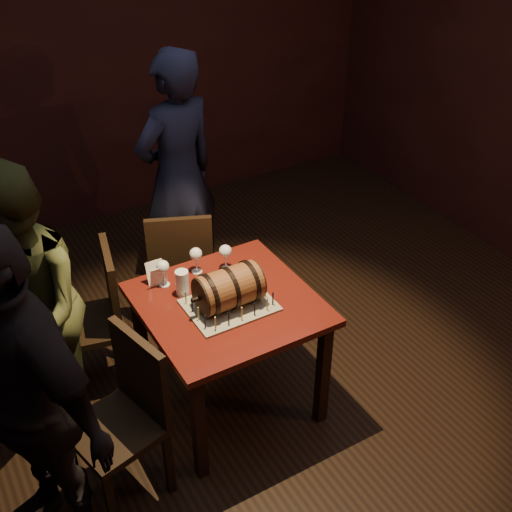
{
  "coord_description": "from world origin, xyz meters",
  "views": [
    {
      "loc": [
        -1.4,
        -2.4,
        2.86
      ],
      "look_at": [
        0.03,
        0.05,
        0.95
      ],
      "focal_mm": 45.0,
      "sensor_mm": 36.0,
      "label": 1
    }
  ],
  "objects_px": {
    "chair_back": "(181,266)",
    "chair_left_rear": "(98,313)",
    "wine_glass_mid": "(196,255)",
    "barrel_cake": "(229,288)",
    "chair_left_front": "(127,411)",
    "person_left_rear": "(25,312)",
    "person_left_front": "(26,400)",
    "wine_glass_left": "(163,268)",
    "wine_glass_right": "(225,252)",
    "pint_of_ale": "(182,284)",
    "person_back": "(178,177)",
    "pub_table": "(228,317)"
  },
  "relations": [
    {
      "from": "chair_back",
      "to": "chair_left_rear",
      "type": "height_order",
      "value": "same"
    },
    {
      "from": "wine_glass_mid",
      "to": "barrel_cake",
      "type": "bearing_deg",
      "value": -88.21
    },
    {
      "from": "chair_back",
      "to": "chair_left_front",
      "type": "distance_m",
      "value": 1.23
    },
    {
      "from": "barrel_cake",
      "to": "person_left_rear",
      "type": "relative_size",
      "value": 0.24
    },
    {
      "from": "person_left_front",
      "to": "chair_left_front",
      "type": "bearing_deg",
      "value": 72.44
    },
    {
      "from": "chair_back",
      "to": "chair_left_front",
      "type": "relative_size",
      "value": 1.0
    },
    {
      "from": "wine_glass_mid",
      "to": "chair_left_rear",
      "type": "distance_m",
      "value": 0.68
    },
    {
      "from": "wine_glass_mid",
      "to": "chair_left_front",
      "type": "xyz_separation_m",
      "value": [
        -0.66,
        -0.57,
        -0.34
      ]
    },
    {
      "from": "wine_glass_left",
      "to": "chair_left_rear",
      "type": "distance_m",
      "value": 0.54
    },
    {
      "from": "wine_glass_right",
      "to": "pint_of_ale",
      "type": "distance_m",
      "value": 0.33
    },
    {
      "from": "wine_glass_left",
      "to": "person_left_rear",
      "type": "xyz_separation_m",
      "value": [
        -0.73,
        0.09,
        -0.07
      ]
    },
    {
      "from": "chair_left_front",
      "to": "chair_back",
      "type": "bearing_deg",
      "value": 53.01
    },
    {
      "from": "barrel_cake",
      "to": "chair_left_front",
      "type": "xyz_separation_m",
      "value": [
        -0.68,
        -0.21,
        -0.35
      ]
    },
    {
      "from": "person_left_rear",
      "to": "chair_back",
      "type": "bearing_deg",
      "value": 115.23
    },
    {
      "from": "person_back",
      "to": "person_left_front",
      "type": "xyz_separation_m",
      "value": [
        -1.4,
        -1.53,
        -0.02
      ]
    },
    {
      "from": "person_back",
      "to": "person_left_rear",
      "type": "height_order",
      "value": "person_back"
    },
    {
      "from": "pub_table",
      "to": "chair_left_rear",
      "type": "relative_size",
      "value": 0.97
    },
    {
      "from": "pub_table",
      "to": "barrel_cake",
      "type": "height_order",
      "value": "barrel_cake"
    },
    {
      "from": "chair_left_rear",
      "to": "wine_glass_right",
      "type": "bearing_deg",
      "value": -21.42
    },
    {
      "from": "wine_glass_mid",
      "to": "person_left_front",
      "type": "relative_size",
      "value": 0.09
    },
    {
      "from": "chair_left_rear",
      "to": "wine_glass_left",
      "type": "bearing_deg",
      "value": -35.53
    },
    {
      "from": "person_left_front",
      "to": "pub_table",
      "type": "bearing_deg",
      "value": 81.61
    },
    {
      "from": "wine_glass_mid",
      "to": "person_left_rear",
      "type": "xyz_separation_m",
      "value": [
        -0.94,
        0.06,
        -0.07
      ]
    },
    {
      "from": "chair_left_rear",
      "to": "person_back",
      "type": "relative_size",
      "value": 0.53
    },
    {
      "from": "chair_left_rear",
      "to": "person_left_front",
      "type": "distance_m",
      "value": 1.05
    },
    {
      "from": "wine_glass_mid",
      "to": "person_left_rear",
      "type": "relative_size",
      "value": 0.1
    },
    {
      "from": "wine_glass_left",
      "to": "pint_of_ale",
      "type": "bearing_deg",
      "value": -67.16
    },
    {
      "from": "chair_left_rear",
      "to": "person_left_rear",
      "type": "bearing_deg",
      "value": -159.04
    },
    {
      "from": "chair_left_rear",
      "to": "person_back",
      "type": "xyz_separation_m",
      "value": [
        0.85,
        0.7,
        0.36
      ]
    },
    {
      "from": "chair_back",
      "to": "pub_table",
      "type": "bearing_deg",
      "value": -94.14
    },
    {
      "from": "pint_of_ale",
      "to": "person_back",
      "type": "relative_size",
      "value": 0.09
    },
    {
      "from": "barrel_cake",
      "to": "wine_glass_left",
      "type": "relative_size",
      "value": 2.41
    },
    {
      "from": "pub_table",
      "to": "pint_of_ale",
      "type": "xyz_separation_m",
      "value": [
        -0.18,
        0.18,
        0.18
      ]
    },
    {
      "from": "wine_glass_mid",
      "to": "chair_back",
      "type": "distance_m",
      "value": 0.54
    },
    {
      "from": "wine_glass_mid",
      "to": "pint_of_ale",
      "type": "distance_m",
      "value": 0.22
    },
    {
      "from": "chair_back",
      "to": "person_back",
      "type": "distance_m",
      "value": 0.66
    },
    {
      "from": "wine_glass_right",
      "to": "pint_of_ale",
      "type": "xyz_separation_m",
      "value": [
        -0.31,
        -0.09,
        -0.05
      ]
    },
    {
      "from": "chair_left_front",
      "to": "person_left_front",
      "type": "xyz_separation_m",
      "value": [
        -0.43,
        -0.04,
        0.34
      ]
    },
    {
      "from": "wine_glass_mid",
      "to": "pint_of_ale",
      "type": "bearing_deg",
      "value": -136.12
    },
    {
      "from": "wine_glass_left",
      "to": "wine_glass_mid",
      "type": "relative_size",
      "value": 1.0
    },
    {
      "from": "chair_back",
      "to": "person_left_front",
      "type": "bearing_deg",
      "value": -138.75
    },
    {
      "from": "chair_back",
      "to": "chair_left_front",
      "type": "height_order",
      "value": "same"
    },
    {
      "from": "wine_glass_mid",
      "to": "person_left_rear",
      "type": "distance_m",
      "value": 0.94
    },
    {
      "from": "barrel_cake",
      "to": "wine_glass_mid",
      "type": "height_order",
      "value": "barrel_cake"
    },
    {
      "from": "pint_of_ale",
      "to": "person_left_front",
      "type": "bearing_deg",
      "value": -153.58
    },
    {
      "from": "pint_of_ale",
      "to": "person_left_rear",
      "type": "bearing_deg",
      "value": 164.68
    },
    {
      "from": "chair_left_front",
      "to": "person_left_front",
      "type": "height_order",
      "value": "person_left_front"
    },
    {
      "from": "chair_back",
      "to": "chair_left_front",
      "type": "xyz_separation_m",
      "value": [
        -0.74,
        -0.99,
        0.0
      ]
    },
    {
      "from": "chair_back",
      "to": "person_left_front",
      "type": "height_order",
      "value": "person_left_front"
    },
    {
      "from": "wine_glass_right",
      "to": "pub_table",
      "type": "bearing_deg",
      "value": -116.26
    }
  ]
}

